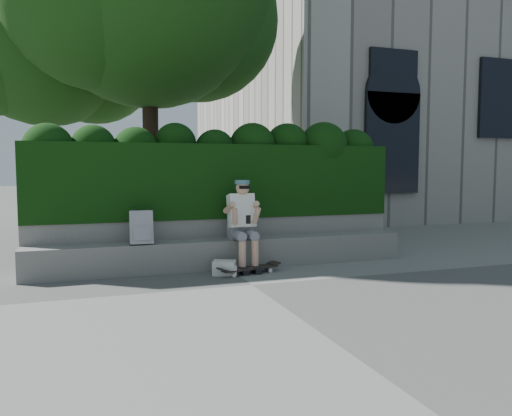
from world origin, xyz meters
name	(u,v)px	position (x,y,z in m)	size (l,w,h in m)	color
ground	(252,285)	(0.00, 0.00, 0.00)	(80.00, 80.00, 0.00)	slate
bench_ledge	(227,253)	(0.00, 1.25, 0.23)	(6.00, 0.45, 0.45)	gray
planter_wall	(219,240)	(0.00, 1.73, 0.38)	(6.00, 0.50, 0.75)	gray
hedge	(215,181)	(0.00, 1.95, 1.35)	(6.00, 1.00, 1.20)	black
building	(381,15)	(9.00, 11.00, 7.50)	(12.00, 12.00, 15.00)	gray
tree_right	(44,31)	(-2.88, 6.48, 4.70)	(4.35, 4.35, 6.89)	black
person	(242,221)	(0.20, 1.07, 0.75)	(0.40, 0.76, 1.38)	slate
skateboard	(249,268)	(0.18, 0.69, 0.08)	(0.92, 0.43, 0.09)	black
backpack_plaid	(141,228)	(-1.33, 1.15, 0.69)	(0.33, 0.18, 0.49)	#B6B5BA
backpack_ground	(224,268)	(-0.19, 0.73, 0.11)	(0.33, 0.23, 0.21)	silver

